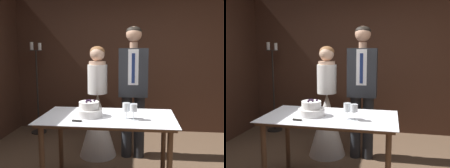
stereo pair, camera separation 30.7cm
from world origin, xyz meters
The scene contains 9 objects.
wall_back centered at (0.00, 2.44, 1.34)m, with size 4.48×0.12×2.68m, color #472B1E.
cake_table centered at (-0.08, 0.29, 0.73)m, with size 1.46×0.79×0.83m.
tiered_cake centered at (-0.28, 0.27, 0.90)m, with size 0.29×0.29×0.19m.
cake_knife centered at (-0.28, 0.04, 0.83)m, with size 0.42×0.06×0.02m.
wine_glass_near centered at (0.21, 0.18, 0.95)m, with size 0.08×0.08×0.17m.
wine_glass_middle centered at (0.13, 0.23, 0.94)m, with size 0.08×0.08×0.17m.
bride centered at (-0.33, 1.15, 0.59)m, with size 0.54×0.54×1.60m.
groom centered at (0.18, 1.15, 1.05)m, with size 0.40×0.25×1.87m.
candle_stand centered at (-1.60, 2.03, 0.79)m, with size 0.28×0.28×1.68m.
Camera 2 is at (0.56, -2.28, 1.54)m, focal length 40.00 mm.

